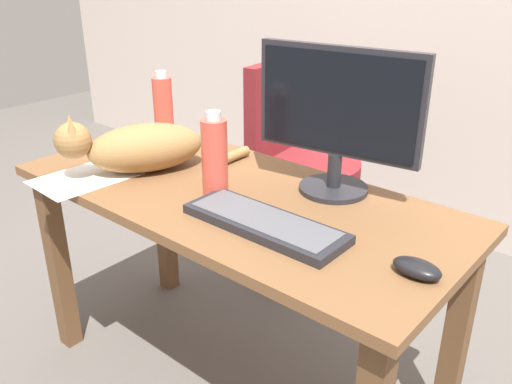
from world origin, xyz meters
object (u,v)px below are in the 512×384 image
computer_mouse (417,268)px  cat (138,147)px  water_bottle (215,156)px  spray_bottle (163,104)px  office_chair (298,186)px  keyboard (264,223)px  monitor (338,116)px

computer_mouse → cat: bearing=-179.9°
computer_mouse → water_bottle: water_bottle is taller
spray_bottle → office_chair: bearing=59.7°
water_bottle → cat: bearing=-174.0°
keyboard → spray_bottle: (-0.79, 0.36, 0.10)m
keyboard → water_bottle: water_bottle is taller
keyboard → water_bottle: size_ratio=1.81×
monitor → cat: size_ratio=0.88×
cat → monitor: bearing=25.6°
water_bottle → office_chair: bearing=108.7°
computer_mouse → keyboard: bearing=-173.7°
keyboard → cat: (-0.55, 0.04, 0.07)m
monitor → water_bottle: size_ratio=1.97×
computer_mouse → water_bottle: size_ratio=0.45×
keyboard → monitor: bearing=88.7°
cat → computer_mouse: size_ratio=4.94×
computer_mouse → spray_bottle: size_ratio=0.47×
monitor → computer_mouse: size_ratio=4.35×
monitor → spray_bottle: bearing=176.3°
office_chair → keyboard: size_ratio=2.13×
keyboard → spray_bottle: bearing=155.7°
cat → computer_mouse: cat is taller
keyboard → spray_bottle: 0.87m
keyboard → water_bottle: 0.27m
keyboard → computer_mouse: bearing=6.3°
spray_bottle → water_bottle: bearing=-27.4°
office_chair → spray_bottle: spray_bottle is taller
monitor → computer_mouse: monitor is taller
computer_mouse → water_bottle: 0.64m
monitor → cat: bearing=-154.4°
office_chair → cat: (-0.04, -0.81, 0.39)m
computer_mouse → spray_bottle: 1.23m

